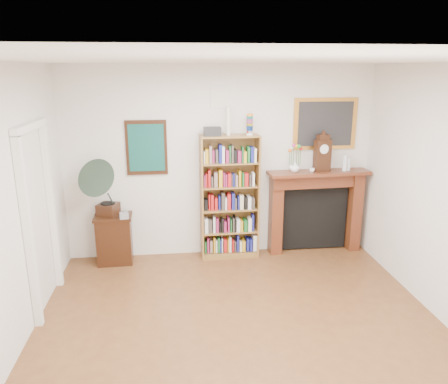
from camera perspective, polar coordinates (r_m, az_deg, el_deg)
name	(u,v)px	position (r m, az deg, el deg)	size (l,w,h in m)	color
room	(249,219)	(4.02, 3.30, -3.60)	(4.51, 5.01, 2.81)	brown
door_casing	(39,203)	(5.37, -23.02, -1.38)	(0.08, 1.02, 2.17)	white
teal_poster	(147,148)	(6.31, -10.08, 5.72)	(0.58, 0.04, 0.78)	black
small_picture	(220,97)	(6.25, -0.53, 12.33)	(0.26, 0.04, 0.30)	white
gilt_painting	(325,124)	(6.64, 13.06, 8.66)	(0.95, 0.04, 0.75)	#C48632
bookshelf	(230,191)	(6.34, 0.73, 0.20)	(0.85, 0.33, 2.11)	brown
side_cabinet	(115,239)	(6.53, -14.11, -5.98)	(0.53, 0.38, 0.72)	black
fireplace	(315,203)	(6.77, 11.85, -1.46)	(1.53, 0.44, 1.28)	#4F2912
gramophone	(105,184)	(6.20, -15.34, 0.98)	(0.71, 0.79, 0.86)	black
cd_stack	(124,215)	(6.25, -12.92, -3.00)	(0.12, 0.12, 0.08)	#A8AAB5
mantel_clock	(322,154)	(6.54, 12.73, 4.91)	(0.25, 0.17, 0.54)	black
flower_vase	(295,167)	(6.45, 9.20, 3.30)	(0.15, 0.15, 0.16)	white
teacup	(312,170)	(6.48, 11.43, 2.81)	(0.08, 0.08, 0.06)	silver
bottle_left	(345,163)	(6.67, 15.52, 3.70)	(0.07, 0.07, 0.24)	silver
bottle_right	(348,164)	(6.72, 15.94, 3.57)	(0.06, 0.06, 0.20)	silver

